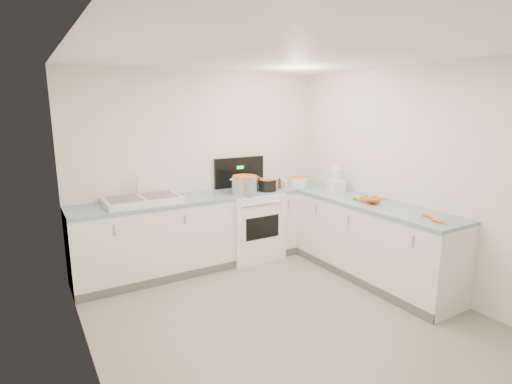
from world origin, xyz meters
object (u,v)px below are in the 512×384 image
black_pot (267,186)px  extract_bottle (280,184)px  stove (250,223)px  mixing_bowl (299,181)px  spice_jar (285,185)px  food_processor (336,180)px  steel_pot (245,185)px  sink (142,200)px

black_pot → extract_bottle: (0.23, 0.05, -0.01)m
stove → mixing_bowl: stove is taller
spice_jar → food_processor: bearing=-49.6°
steel_pot → spice_jar: size_ratio=3.52×
black_pot → spice_jar: bearing=3.8°
mixing_bowl → food_processor: size_ratio=0.77×
steel_pot → food_processor: bearing=-25.9°
extract_bottle → food_processor: 0.78m
mixing_bowl → food_processor: food_processor is taller
sink → black_pot: (1.64, -0.17, 0.03)m
mixing_bowl → food_processor: 0.62m
spice_jar → extract_bottle: bearing=159.2°
steel_pot → food_processor: 1.22m
stove → spice_jar: 0.72m
steel_pot → extract_bottle: 0.57m
steel_pot → black_pot: size_ratio=1.41×
black_pot → mixing_bowl: black_pot is taller
food_processor → sink: bearing=164.0°
sink → extract_bottle: bearing=-3.8°
sink → steel_pot: sink is taller
stove → black_pot: 0.58m
sink → spice_jar: sink is taller
sink → food_processor: size_ratio=2.42×
mixing_bowl → extract_bottle: 0.34m
stove → mixing_bowl: 0.93m
sink → stove: bearing=-0.6°
sink → steel_pot: bearing=-6.8°
black_pot → extract_bottle: black_pot is taller
stove → sink: (-1.45, 0.02, 0.50)m
sink → extract_bottle: 1.87m
stove → steel_pot: 0.61m
mixing_bowl → extract_bottle: size_ratio=2.23×
mixing_bowl → sink: bearing=177.3°
extract_bottle → mixing_bowl: bearing=3.0°
steel_pot → black_pot: bearing=-2.4°
black_pot → food_processor: bearing=-34.3°
stove → steel_pot: bearing=-137.8°
extract_bottle → sink: bearing=176.2°
extract_bottle → spice_jar: 0.07m
stove → extract_bottle: 0.68m
spice_jar → black_pot: bearing=-176.2°
spice_jar → food_processor: (0.46, -0.54, 0.10)m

